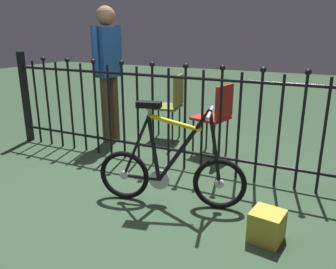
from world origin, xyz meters
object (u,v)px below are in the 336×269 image
at_px(bicycle, 170,171).
at_px(display_crate, 267,226).
at_px(chair_red, 217,113).
at_px(person_visitor, 108,63).
at_px(chair_olive, 171,101).

height_order(bicycle, display_crate, bicycle).
xyz_separation_m(chair_red, display_crate, (0.88, -1.51, -0.40)).
bearing_deg(bicycle, chair_red, 91.24).
relative_size(bicycle, person_visitor, 0.73).
bearing_deg(person_visitor, bicycle, -39.94).
bearing_deg(display_crate, chair_olive, 131.57).
height_order(bicycle, person_visitor, person_visitor).
distance_m(bicycle, chair_red, 1.33).
xyz_separation_m(chair_red, person_visitor, (-1.42, -0.10, 0.52)).
bearing_deg(chair_red, person_visitor, -176.11).
xyz_separation_m(bicycle, person_visitor, (-1.45, 1.21, 0.73)).
distance_m(bicycle, display_crate, 0.89).
bearing_deg(chair_red, bicycle, -88.76).
bearing_deg(chair_olive, chair_red, -22.91).
distance_m(bicycle, chair_olive, 1.80).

